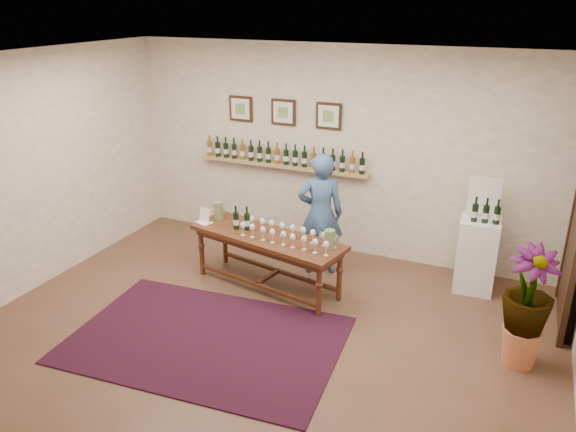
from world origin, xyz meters
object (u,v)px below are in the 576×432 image
at_px(display_pedestal, 477,255).
at_px(person, 320,214).
at_px(tasting_table, 267,243).
at_px(potted_plant, 527,308).

height_order(display_pedestal, person, person).
relative_size(display_pedestal, person, 0.57).
xyz_separation_m(tasting_table, potted_plant, (2.90, -0.43, 0.03)).
bearing_deg(tasting_table, person, 68.63).
distance_m(tasting_table, person, 0.81).
relative_size(tasting_table, person, 1.28).
bearing_deg(tasting_table, potted_plant, 3.55).
bearing_deg(potted_plant, person, 156.27).
distance_m(tasting_table, display_pedestal, 2.52).
bearing_deg(person, tasting_table, 31.85).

